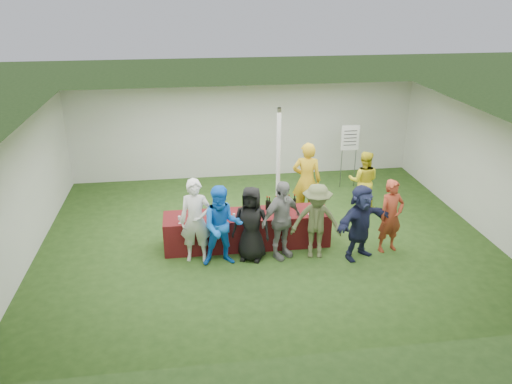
{
  "coord_description": "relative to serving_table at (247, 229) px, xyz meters",
  "views": [
    {
      "loc": [
        -1.62,
        -10.03,
        5.36
      ],
      "look_at": [
        -0.26,
        -0.31,
        1.25
      ],
      "focal_mm": 35.0,
      "sensor_mm": 36.0,
      "label": 1
    }
  ],
  "objects": [
    {
      "name": "serving_table",
      "position": [
        0.0,
        0.0,
        0.0
      ],
      "size": [
        3.6,
        0.8,
        0.75
      ],
      "primitive_type": "cube",
      "color": "#5D1314",
      "rests_on": "ground"
    },
    {
      "name": "staff_pourer",
      "position": [
        1.61,
        1.23,
        0.58
      ],
      "size": [
        0.79,
        0.61,
        1.92
      ],
      "primitive_type": "imported",
      "rotation": [
        0.0,
        0.0,
        2.9
      ],
      "color": "gold",
      "rests_on": "ground"
    },
    {
      "name": "wine_list_sign",
      "position": [
        3.23,
        2.98,
        0.94
      ],
      "size": [
        0.5,
        0.03,
        1.8
      ],
      "color": "slate",
      "rests_on": "ground"
    },
    {
      "name": "customer_3",
      "position": [
        0.64,
        -0.63,
        0.48
      ],
      "size": [
        1.08,
        0.86,
        1.71
      ],
      "primitive_type": "imported",
      "rotation": [
        0.0,
        0.0,
        0.52
      ],
      "color": "gray",
      "rests_on": "ground"
    },
    {
      "name": "tent",
      "position": [
        0.96,
        1.51,
        0.98
      ],
      "size": [
        10.0,
        10.0,
        10.0
      ],
      "color": "white",
      "rests_on": "ground"
    },
    {
      "name": "wine_glasses",
      "position": [
        -0.44,
        -0.27,
        0.49
      ],
      "size": [
        2.84,
        0.15,
        0.16
      ],
      "color": "silver",
      "rests_on": "serving_table"
    },
    {
      "name": "dump_bucket",
      "position": [
        1.54,
        -0.22,
        0.46
      ],
      "size": [
        0.21,
        0.21,
        0.18
      ],
      "primitive_type": "cylinder",
      "color": "slate",
      "rests_on": "serving_table"
    },
    {
      "name": "customer_2",
      "position": [
        0.01,
        -0.61,
        0.43
      ],
      "size": [
        0.92,
        0.75,
        1.61
      ],
      "primitive_type": "imported",
      "rotation": [
        0.0,
        0.0,
        -0.35
      ],
      "color": "black",
      "rests_on": "ground"
    },
    {
      "name": "customer_0",
      "position": [
        -1.11,
        -0.5,
        0.52
      ],
      "size": [
        0.7,
        0.51,
        1.79
      ],
      "primitive_type": "imported",
      "rotation": [
        0.0,
        0.0,
        -0.13
      ],
      "color": "silver",
      "rests_on": "ground"
    },
    {
      "name": "ground",
      "position": [
        0.46,
        0.31,
        -0.38
      ],
      "size": [
        60.0,
        60.0,
        0.0
      ],
      "primitive_type": "plane",
      "color": "#284719",
      "rests_on": "ground"
    },
    {
      "name": "customer_4",
      "position": [
        1.36,
        -0.71,
        0.44
      ],
      "size": [
        1.16,
        0.81,
        1.64
      ],
      "primitive_type": "imported",
      "rotation": [
        0.0,
        0.0,
        -0.21
      ],
      "color": "#535B35",
      "rests_on": "ground"
    },
    {
      "name": "water_bottle",
      "position": [
        0.12,
        0.08,
        0.48
      ],
      "size": [
        0.07,
        0.07,
        0.23
      ],
      "color": "silver",
      "rests_on": "serving_table"
    },
    {
      "name": "customer_1",
      "position": [
        -0.59,
        -0.74,
        0.48
      ],
      "size": [
        0.84,
        0.66,
        1.71
      ],
      "primitive_type": "imported",
      "rotation": [
        0.0,
        0.0,
        0.01
      ],
      "color": "blue",
      "rests_on": "ground"
    },
    {
      "name": "bar_towel",
      "position": [
        1.52,
        0.05,
        0.39
      ],
      "size": [
        0.25,
        0.18,
        0.03
      ],
      "primitive_type": "cube",
      "color": "white",
      "rests_on": "serving_table"
    },
    {
      "name": "wine_bottles",
      "position": [
        0.68,
        0.14,
        0.5
      ],
      "size": [
        0.89,
        0.14,
        0.32
      ],
      "color": "black",
      "rests_on": "serving_table"
    },
    {
      "name": "staff_back",
      "position": [
        3.13,
        1.45,
        0.4
      ],
      "size": [
        0.91,
        0.82,
        1.55
      ],
      "primitive_type": "imported",
      "rotation": [
        0.0,
        0.0,
        2.78
      ],
      "color": "yellow",
      "rests_on": "ground"
    },
    {
      "name": "customer_5",
      "position": [
        2.26,
        -0.86,
        0.44
      ],
      "size": [
        1.56,
        1.1,
        1.63
      ],
      "primitive_type": "imported",
      "rotation": [
        0.0,
        0.0,
        0.46
      ],
      "color": "#1B2040",
      "rests_on": "ground"
    },
    {
      "name": "customer_6",
      "position": [
        2.99,
        -0.67,
        0.43
      ],
      "size": [
        0.67,
        0.52,
        1.62
      ],
      "primitive_type": "imported",
      "rotation": [
        0.0,
        0.0,
        0.24
      ],
      "color": "#96351F",
      "rests_on": "ground"
    }
  ]
}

